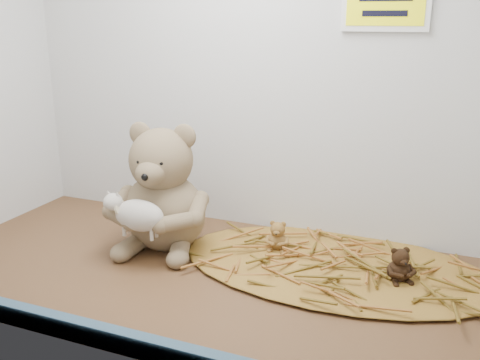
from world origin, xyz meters
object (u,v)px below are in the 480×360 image
at_px(mini_teddy_tan, 278,234).
at_px(toy_lamb, 139,215).
at_px(mini_teddy_brown, 400,263).
at_px(main_teddy, 163,186).

bearing_deg(mini_teddy_tan, toy_lamb, -157.05).
height_order(mini_teddy_tan, mini_teddy_brown, mini_teddy_brown).
height_order(main_teddy, toy_lamb, main_teddy).
bearing_deg(mini_teddy_tan, main_teddy, -176.67).
relative_size(toy_lamb, mini_teddy_tan, 2.17).
bearing_deg(mini_teddy_brown, main_teddy, 147.88).
height_order(toy_lamb, mini_teddy_brown, toy_lamb).
bearing_deg(toy_lamb, mini_teddy_brown, 11.78).
height_order(main_teddy, mini_teddy_brown, main_teddy).
relative_size(main_teddy, mini_teddy_brown, 4.10).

